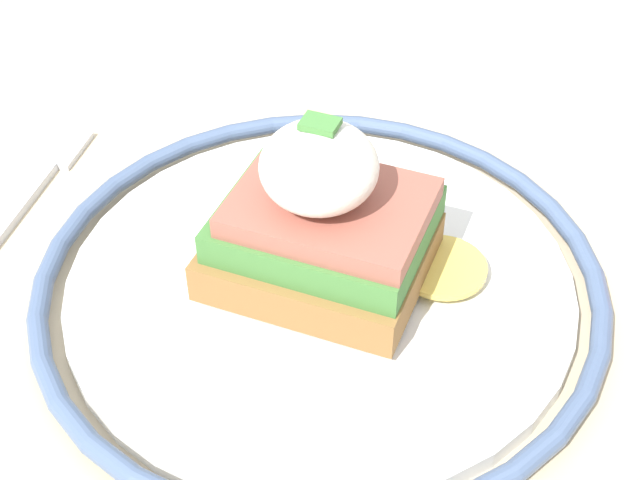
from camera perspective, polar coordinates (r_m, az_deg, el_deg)
The scene contains 4 objects.
dining_table at distance 0.53m, azimuth -4.32°, elevation -14.36°, with size 0.95×0.85×0.77m.
plate at distance 0.44m, azimuth 0.00°, elevation -2.67°, with size 0.28×0.28×0.02m.
sandwich at distance 0.41m, azimuth 0.27°, elevation 1.19°, with size 0.13×0.09×0.09m.
fork at distance 0.52m, azimuth -18.25°, elevation 2.69°, with size 0.04×0.15×0.00m.
Camera 1 is at (0.14, -0.26, 1.08)m, focal length 50.00 mm.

